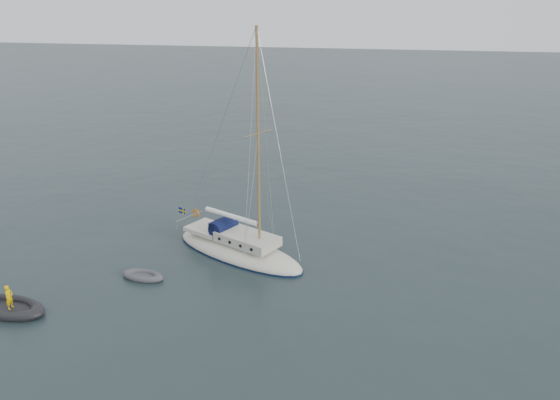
# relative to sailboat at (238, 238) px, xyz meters

# --- Properties ---
(ground) EXTENTS (300.00, 300.00, 0.00)m
(ground) POSITION_rel_sailboat_xyz_m (2.74, -2.64, -1.05)
(ground) COLOR black
(ground) RESTS_ON ground
(sailboat) EXTENTS (9.73, 2.92, 13.86)m
(sailboat) POSITION_rel_sailboat_xyz_m (0.00, 0.00, 0.00)
(sailboat) COLOR beige
(sailboat) RESTS_ON ground
(dinghy) EXTENTS (2.49, 1.12, 0.36)m
(dinghy) POSITION_rel_sailboat_xyz_m (-4.34, -4.02, -0.89)
(dinghy) COLOR #505055
(dinghy) RESTS_ON ground
(rib) EXTENTS (4.14, 1.88, 1.48)m
(rib) POSITION_rel_sailboat_xyz_m (-9.37, -8.56, -0.81)
(rib) COLOR black
(rib) RESTS_ON ground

